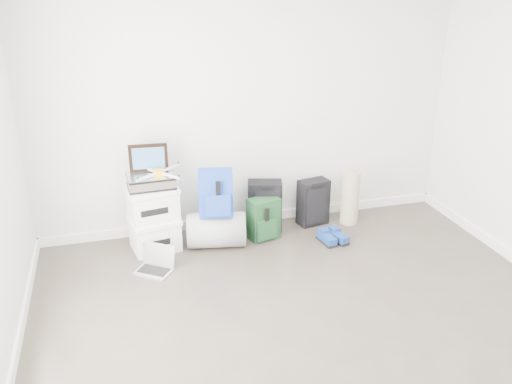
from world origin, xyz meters
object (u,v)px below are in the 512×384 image
object	(u,v)px
boxes_stack	(154,218)
carry_on	(313,202)
briefcase	(151,181)
large_suitcase	(265,206)
duffel_bag	(216,230)
laptop	(156,264)

from	to	relation	value
boxes_stack	carry_on	xyz separation A→B (m)	(1.75, 0.12, -0.08)
briefcase	large_suitcase	distance (m)	1.28
boxes_stack	briefcase	bearing A→B (deg)	0.00
boxes_stack	duffel_bag	xyz separation A→B (m)	(0.61, -0.11, -0.16)
briefcase	duffel_bag	bearing A→B (deg)	-13.04
duffel_bag	laptop	xyz separation A→B (m)	(-0.65, -0.32, -0.12)
briefcase	laptop	xyz separation A→B (m)	(-0.04, -0.43, -0.68)
duffel_bag	carry_on	distance (m)	1.17
briefcase	duffel_bag	distance (m)	0.83
briefcase	laptop	bearing A→B (deg)	-98.35
laptop	carry_on	bearing A→B (deg)	52.77
large_suitcase	duffel_bag	bearing A→B (deg)	-144.85
boxes_stack	briefcase	xyz separation A→B (m)	(0.00, 0.00, 0.40)
large_suitcase	laptop	xyz separation A→B (m)	(-1.23, -0.54, -0.22)
boxes_stack	laptop	distance (m)	0.52
carry_on	laptop	xyz separation A→B (m)	(-1.80, -0.55, -0.20)
boxes_stack	carry_on	bearing A→B (deg)	-6.11
briefcase	large_suitcase	bearing A→B (deg)	2.50
boxes_stack	duffel_bag	distance (m)	0.64
carry_on	laptop	world-z (taller)	carry_on
large_suitcase	laptop	bearing A→B (deg)	-141.96
laptop	duffel_bag	bearing A→B (deg)	61.81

